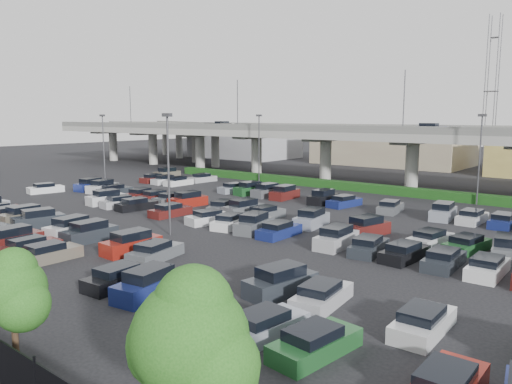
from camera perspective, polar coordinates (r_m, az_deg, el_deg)
ground at (r=48.81m, az=-2.68°, el=-3.23°), size 280.00×280.00×0.00m
overpass at (r=74.87m, az=13.80°, el=6.06°), size 150.00×13.00×15.80m
on_ramp at (r=115.08m, az=-7.81°, el=7.00°), size 50.93×30.13×8.80m
hedge at (r=69.10m, az=11.27°, el=0.60°), size 66.00×1.60×1.10m
parked_cars at (r=47.05m, az=-6.30°, el=-2.93°), size 63.20×41.59×1.67m
light_poles at (r=52.17m, az=-4.65°, el=4.45°), size 66.90×48.38×10.30m
comm_tower at (r=113.19m, az=25.30°, el=10.67°), size 2.40×2.40×30.00m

